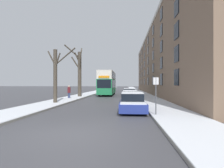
{
  "coord_description": "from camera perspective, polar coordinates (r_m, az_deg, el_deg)",
  "views": [
    {
      "loc": [
        2.23,
        -6.93,
        2.03
      ],
      "look_at": [
        0.07,
        20.23,
        2.06
      ],
      "focal_mm": 28.0,
      "sensor_mm": 36.0,
      "label": 1
    }
  ],
  "objects": [
    {
      "name": "ground_plane",
      "position": [
        7.56,
        -13.31,
        -15.61
      ],
      "size": [
        320.0,
        320.0,
        0.0
      ],
      "primitive_type": "plane",
      "color": "#424247"
    },
    {
      "name": "street_sign_post",
      "position": [
        11.09,
        14.14,
        -3.19
      ],
      "size": [
        0.32,
        0.07,
        2.47
      ],
      "color": "#4C4F54",
      "rests_on": "ground"
    },
    {
      "name": "parked_car_2",
      "position": [
        25.03,
        5.63,
        -3.18
      ],
      "size": [
        1.8,
        4.4,
        1.43
      ],
      "color": "slate",
      "rests_on": "ground"
    },
    {
      "name": "bare_tree_left_0",
      "position": [
        18.76,
        -17.9,
        2.94
      ],
      "size": [
        3.12,
        0.89,
        5.63
      ],
      "color": "#423A30",
      "rests_on": "ground"
    },
    {
      "name": "sidewalk_left",
      "position": [
        60.44,
        -2.62,
        -1.91
      ],
      "size": [
        3.08,
        130.0,
        0.16
      ],
      "color": "gray",
      "rests_on": "ground"
    },
    {
      "name": "terrace_facade_right",
      "position": [
        38.1,
        18.5,
        6.88
      ],
      "size": [
        9.1,
        54.18,
        13.26
      ],
      "color": "#7A604C",
      "rests_on": "ground"
    },
    {
      "name": "double_decker_bus",
      "position": [
        32.53,
        -1.5,
        0.67
      ],
      "size": [
        2.49,
        10.39,
        4.31
      ],
      "color": "#1E7A47",
      "rests_on": "ground"
    },
    {
      "name": "bare_tree_left_1",
      "position": [
        27.34,
        -10.66,
        3.99
      ],
      "size": [
        2.64,
        3.19,
        7.94
      ],
      "color": "#423A30",
      "rests_on": "ground"
    },
    {
      "name": "sidewalk_right",
      "position": [
        60.04,
        7.5,
        -1.92
      ],
      "size": [
        3.08,
        130.0,
        0.16
      ],
      "color": "gray",
      "rests_on": "ground"
    },
    {
      "name": "oncoming_van",
      "position": [
        48.87,
        -0.4,
        -1.04
      ],
      "size": [
        2.05,
        5.26,
        2.19
      ],
      "color": "#9EA3AD",
      "rests_on": "ground"
    },
    {
      "name": "parked_car_1",
      "position": [
        19.37,
        5.95,
        -4.2
      ],
      "size": [
        1.8,
        4.35,
        1.35
      ],
      "color": "slate",
      "rests_on": "ground"
    },
    {
      "name": "parked_car_0",
      "position": [
        13.2,
        6.61,
        -6.03
      ],
      "size": [
        1.85,
        4.49,
        1.43
      ],
      "color": "navy",
      "rests_on": "ground"
    },
    {
      "name": "pedestrian_left_sidewalk",
      "position": [
        24.42,
        -13.86,
        -2.42
      ],
      "size": [
        0.41,
        0.41,
        1.86
      ],
      "rotation": [
        0.0,
        0.0,
        2.62
      ],
      "color": "navy",
      "rests_on": "ground"
    }
  ]
}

